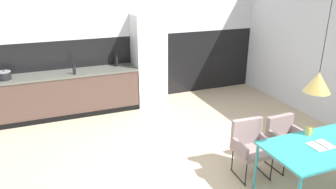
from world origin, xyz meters
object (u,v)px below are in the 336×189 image
object	(u,v)px
armchair_by_stool	(250,142)
pendant_lamp_over_table_near	(318,82)
armchair_corner_seat	(285,135)
bottle_wine_green	(117,62)
refrigerator_column	(149,60)
dining_table	(328,148)
open_book	(321,145)
mug_tall_blue	(308,131)
cooking_pot	(4,76)
bottle_vinegar_dark	(74,69)

from	to	relation	value
armchair_by_stool	pendant_lamp_over_table_near	bearing A→B (deg)	111.62
armchair_corner_seat	bottle_wine_green	xyz separation A→B (m)	(-1.74, 3.25, 0.50)
refrigerator_column	dining_table	xyz separation A→B (m)	(1.00, -3.94, -0.27)
armchair_corner_seat	pendant_lamp_over_table_near	distance (m)	1.39
armchair_by_stool	armchair_corner_seat	bearing A→B (deg)	-175.51
open_book	mug_tall_blue	size ratio (longest dim) A/B	2.18
cooking_pot	armchair_corner_seat	bearing A→B (deg)	-38.62
refrigerator_column	open_book	bearing A→B (deg)	-77.47
mug_tall_blue	refrigerator_column	bearing A→B (deg)	104.64
open_book	cooking_pot	world-z (taller)	cooking_pot
refrigerator_column	armchair_corner_seat	bearing A→B (deg)	-71.57
refrigerator_column	bottle_wine_green	size ratio (longest dim) A/B	7.80
bottle_wine_green	cooking_pot	bearing A→B (deg)	-176.15
bottle_vinegar_dark	bottle_wine_green	xyz separation A→B (m)	(0.91, 0.28, -0.00)
dining_table	armchair_corner_seat	world-z (taller)	dining_table
armchair_by_stool	cooking_pot	bearing A→B (deg)	-39.52
dining_table	cooking_pot	size ratio (longest dim) A/B	6.71
bottle_vinegar_dark	armchair_corner_seat	bearing A→B (deg)	-48.35
refrigerator_column	open_book	xyz separation A→B (m)	(0.87, -3.93, -0.22)
refrigerator_column	mug_tall_blue	size ratio (longest dim) A/B	15.57
cooking_pot	pendant_lamp_over_table_near	distance (m)	5.26
bottle_vinegar_dark	open_book	bearing A→B (deg)	-56.68
armchair_by_stool	open_book	distance (m)	0.93
cooking_pot	bottle_vinegar_dark	xyz separation A→B (m)	(1.24, -0.13, 0.03)
refrigerator_column	bottle_wine_green	distance (m)	0.69
dining_table	bottle_vinegar_dark	distance (m)	4.58
armchair_corner_seat	pendant_lamp_over_table_near	size ratio (longest dim) A/B	0.53
dining_table	pendant_lamp_over_table_near	size ratio (longest dim) A/B	1.14
mug_tall_blue	cooking_pot	bearing A→B (deg)	136.46
dining_table	armchair_corner_seat	distance (m)	0.82
refrigerator_column	open_book	distance (m)	4.04
refrigerator_column	open_book	size ratio (longest dim) A/B	7.14
cooking_pot	pendant_lamp_over_table_near	xyz separation A→B (m)	(3.52, -3.87, 0.62)
armchair_by_stool	mug_tall_blue	size ratio (longest dim) A/B	6.37
pendant_lamp_over_table_near	mug_tall_blue	bearing A→B (deg)	43.39
dining_table	open_book	world-z (taller)	open_book
open_book	mug_tall_blue	world-z (taller)	mug_tall_blue
cooking_pot	bottle_vinegar_dark	distance (m)	1.25
armchair_corner_seat	dining_table	bearing A→B (deg)	84.64
bottle_wine_green	pendant_lamp_over_table_near	distance (m)	4.28
mug_tall_blue	bottle_wine_green	xyz separation A→B (m)	(-1.64, 3.75, 0.18)
dining_table	mug_tall_blue	xyz separation A→B (m)	(-0.05, 0.29, 0.10)
cooking_pot	bottle_wine_green	world-z (taller)	bottle_wine_green
bottle_wine_green	mug_tall_blue	bearing A→B (deg)	-66.40
mug_tall_blue	pendant_lamp_over_table_near	world-z (taller)	pendant_lamp_over_table_near
armchair_corner_seat	open_book	distance (m)	0.85
dining_table	bottle_vinegar_dark	size ratio (longest dim) A/B	6.26
bottle_wine_green	armchair_corner_seat	bearing A→B (deg)	-61.91
mug_tall_blue	bottle_vinegar_dark	distance (m)	4.31
dining_table	bottle_wine_green	xyz separation A→B (m)	(-1.69, 4.04, 0.28)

